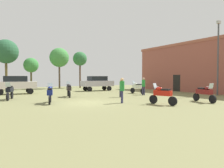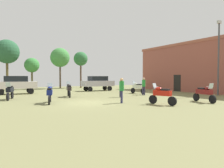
# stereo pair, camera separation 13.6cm
# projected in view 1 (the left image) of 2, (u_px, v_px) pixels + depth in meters

# --- Properties ---
(ground_plane) EXTENTS (44.00, 52.00, 0.02)m
(ground_plane) POSITION_uv_depth(u_px,v_px,m) (86.00, 103.00, 14.99)
(ground_plane) COLOR olive
(brick_building) EXTENTS (6.12, 17.89, 6.34)m
(brick_building) POSITION_uv_depth(u_px,v_px,m) (202.00, 67.00, 26.97)
(brick_building) COLOR #9A4F43
(brick_building) RESTS_ON ground
(motorcycle_2) EXTENTS (0.73, 2.22, 1.44)m
(motorcycle_2) POSITION_uv_depth(u_px,v_px,m) (204.00, 93.00, 15.35)
(motorcycle_2) COLOR black
(motorcycle_2) RESTS_ON ground
(motorcycle_4) EXTENTS (0.67, 2.21, 1.46)m
(motorcycle_4) POSITION_uv_depth(u_px,v_px,m) (137.00, 87.00, 23.32)
(motorcycle_4) COLOR black
(motorcycle_4) RESTS_ON ground
(motorcycle_5) EXTENTS (0.74, 2.08, 1.47)m
(motorcycle_5) POSITION_uv_depth(u_px,v_px,m) (69.00, 89.00, 19.35)
(motorcycle_5) COLOR black
(motorcycle_5) RESTS_ON ground
(motorcycle_6) EXTENTS (0.80, 2.21, 1.49)m
(motorcycle_6) POSITION_uv_depth(u_px,v_px,m) (10.00, 91.00, 16.97)
(motorcycle_6) COLOR black
(motorcycle_6) RESTS_ON ground
(motorcycle_7) EXTENTS (0.77, 2.07, 1.45)m
(motorcycle_7) POSITION_uv_depth(u_px,v_px,m) (162.00, 94.00, 13.94)
(motorcycle_7) COLOR black
(motorcycle_7) RESTS_ON ground
(motorcycle_10) EXTENTS (0.79, 2.09, 1.45)m
(motorcycle_10) POSITION_uv_depth(u_px,v_px,m) (50.00, 93.00, 14.66)
(motorcycle_10) COLOR black
(motorcycle_10) RESTS_ON ground
(car_1) EXTENTS (4.37, 1.97, 2.00)m
(car_1) POSITION_uv_depth(u_px,v_px,m) (15.00, 84.00, 22.44)
(car_1) COLOR black
(car_1) RESTS_ON ground
(car_3) EXTENTS (4.31, 1.82, 2.00)m
(car_3) POSITION_uv_depth(u_px,v_px,m) (97.00, 82.00, 27.90)
(car_3) COLOR black
(car_3) RESTS_ON ground
(person_1) EXTENTS (0.48, 0.48, 1.83)m
(person_1) POSITION_uv_depth(u_px,v_px,m) (143.00, 85.00, 21.19)
(person_1) COLOR #312F4C
(person_1) RESTS_ON ground
(person_2) EXTENTS (0.48, 0.48, 1.64)m
(person_2) POSITION_uv_depth(u_px,v_px,m) (121.00, 87.00, 19.04)
(person_2) COLOR #292A42
(person_2) RESTS_ON ground
(person_3) EXTENTS (0.48, 0.48, 1.83)m
(person_3) POSITION_uv_depth(u_px,v_px,m) (122.00, 88.00, 14.78)
(person_3) COLOR #2A2B4F
(person_3) RESTS_ON ground
(tree_1) EXTENTS (2.23, 2.23, 4.81)m
(tree_1) POSITION_uv_depth(u_px,v_px,m) (31.00, 65.00, 31.18)
(tree_1) COLOR brown
(tree_1) RESTS_ON ground
(tree_2) EXTENTS (2.44, 2.44, 6.30)m
(tree_2) POSITION_uv_depth(u_px,v_px,m) (80.00, 59.00, 35.69)
(tree_2) COLOR #51392D
(tree_2) RESTS_ON ground
(tree_3) EXTENTS (3.47, 3.47, 7.31)m
(tree_3) POSITION_uv_depth(u_px,v_px,m) (6.00, 52.00, 29.53)
(tree_3) COLOR brown
(tree_3) RESTS_ON ground
(tree_4) EXTENTS (3.13, 3.13, 6.65)m
(tree_4) POSITION_uv_depth(u_px,v_px,m) (59.00, 58.00, 33.53)
(tree_4) COLOR brown
(tree_4) RESTS_ON ground
(lamp_post) EXTENTS (0.44, 0.24, 7.61)m
(lamp_post) POSITION_uv_depth(u_px,v_px,m) (218.00, 54.00, 20.84)
(lamp_post) COLOR #47474C
(lamp_post) RESTS_ON ground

